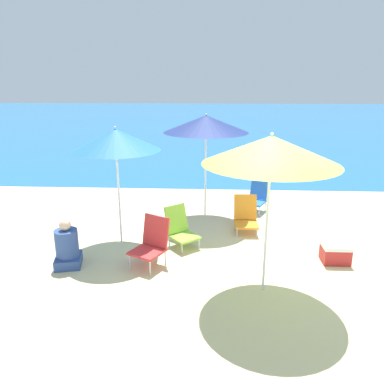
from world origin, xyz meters
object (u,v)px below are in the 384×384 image
Objects in this scene: beach_umbrella_navy at (206,124)px; beach_umbrella_blue at (116,140)px; beach_chair_orange at (246,216)px; beach_chair_lime at (180,228)px; beach_chair_red at (152,241)px; person_seated_near at (67,248)px; cooler_box at (335,253)px; beach_umbrella_lime at (271,150)px; beach_chair_blue at (257,195)px.

beach_umbrella_blue is (-1.52, -1.46, -0.11)m from beach_umbrella_navy.
beach_chair_lime is at bearing -149.43° from beach_chair_orange.
beach_chair_red is 1.36m from person_seated_near.
beach_chair_red is at bearing -175.95° from cooler_box.
person_seated_near is at bearing 169.35° from beach_umbrella_lime.
beach_umbrella_blue reaches higher than person_seated_near.
beach_umbrella_lime reaches higher than beach_umbrella_navy.
beach_chair_lime is at bearing 89.85° from beach_chair_red.
beach_umbrella_navy is 2.11m from beach_umbrella_blue.
beach_chair_lime is 0.85m from beach_chair_red.
beach_chair_lime is at bearing -2.82° from beach_umbrella_blue.
beach_umbrella_blue is 4.13m from cooler_box.
cooler_box is (2.18, -2.04, -1.86)m from beach_umbrella_navy.
beach_umbrella_lime is at bearing -31.97° from beach_umbrella_blue.
person_seated_near is 1.78× the size of cooler_box.
beach_umbrella_navy is 0.99× the size of beach_umbrella_lime.
beach_umbrella_lime reaches higher than beach_umbrella_blue.
beach_umbrella_blue is at bearing -118.82° from beach_chair_blue.
beach_umbrella_navy is 3.09m from beach_umbrella_lime.
beach_umbrella_lime is at bearing -144.78° from cooler_box.
beach_umbrella_navy is at bearing 136.60° from beach_chair_orange.
beach_chair_blue is (2.71, 1.93, -1.53)m from beach_umbrella_blue.
beach_umbrella_navy is at bearing 136.90° from cooler_box.
beach_chair_blue is 1.11× the size of beach_chair_lime.
beach_chair_red is (-0.82, -2.25, -1.63)m from beach_umbrella_navy.
beach_chair_red reaches higher than cooler_box.
cooler_box is (4.35, 0.34, -0.15)m from person_seated_near.
beach_umbrella_lime is at bearing -73.33° from beach_umbrella_navy.
beach_chair_red is at bearing -138.27° from beach_chair_orange.
beach_umbrella_navy is 3.21× the size of beach_chair_orange.
beach_umbrella_navy is 2.04m from beach_chair_orange.
beach_umbrella_navy reaches higher than cooler_box.
beach_chair_orange is at bearing -81.02° from beach_chair_blue.
beach_chair_blue is 1.01× the size of person_seated_near.
beach_chair_orange is 0.97× the size of beach_chair_lime.
person_seated_near reaches higher than cooler_box.
beach_chair_blue reaches higher than beach_chair_lime.
beach_chair_blue is 2.56m from beach_chair_lime.
beach_chair_blue is at bearing 72.67° from beach_chair_orange.
beach_umbrella_blue is 1.96m from person_seated_near.
beach_chair_blue is at bearing 111.53° from cooler_box.
beach_umbrella_navy is 2.90m from beach_chair_red.
cooler_box is at bearing -50.66° from beach_chair_lime.
beach_chair_lime is at bearing 168.47° from cooler_box.
beach_chair_orange is at bearing -7.88° from beach_chair_lime.
beach_chair_lime is at bearing -103.40° from beach_chair_blue.
person_seated_near reaches higher than beach_chair_lime.
beach_chair_red is (-1.64, -1.50, 0.08)m from beach_chair_orange.
beach_umbrella_blue is at bearing -164.00° from beach_chair_orange.
beach_umbrella_lime is 2.44m from cooler_box.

